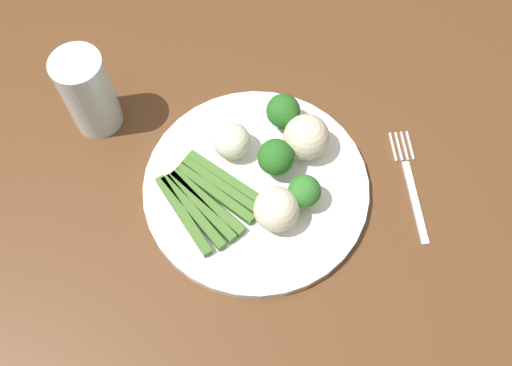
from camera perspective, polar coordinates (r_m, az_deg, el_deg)
The scene contains 12 objects.
ground_plane at distance 1.50m, azimuth -2.48°, elevation -14.66°, with size 6.00×6.00×0.02m, color gray.
dining_table at distance 0.85m, azimuth -4.25°, elevation -5.65°, with size 1.25×0.92×0.77m.
plate at distance 0.75m, azimuth 0.00°, elevation -0.42°, with size 0.30×0.30×0.01m, color white.
asparagus_bundle at distance 0.73m, azimuth -4.98°, elevation -1.60°, with size 0.15×0.15×0.01m.
broccoli_back_right at distance 0.72m, azimuth 2.00°, elevation 2.60°, with size 0.05×0.05×0.06m.
broccoli_near_center at distance 0.76m, azimuth 2.78°, elevation 7.28°, with size 0.05×0.05×0.06m.
broccoli_left at distance 0.71m, azimuth 4.92°, elevation -0.55°, with size 0.04×0.04×0.05m.
cauliflower_back at distance 0.74m, azimuth -2.47°, elevation 4.27°, with size 0.05×0.05×0.05m, color white.
cauliflower_right at distance 0.74m, azimuth 5.13°, elevation 4.66°, with size 0.06×0.06×0.06m, color beige.
cauliflower_edge at distance 0.69m, azimuth 2.08°, elevation -2.69°, with size 0.06×0.06×0.06m, color silver.
fork at distance 0.78m, azimuth 15.41°, elevation 0.01°, with size 0.03×0.17×0.00m.
water_glass at distance 0.79m, azimuth -16.69°, elevation 8.77°, with size 0.07×0.07×0.13m, color silver.
Camera 1 is at (0.05, -0.30, 1.45)m, focal length 39.39 mm.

